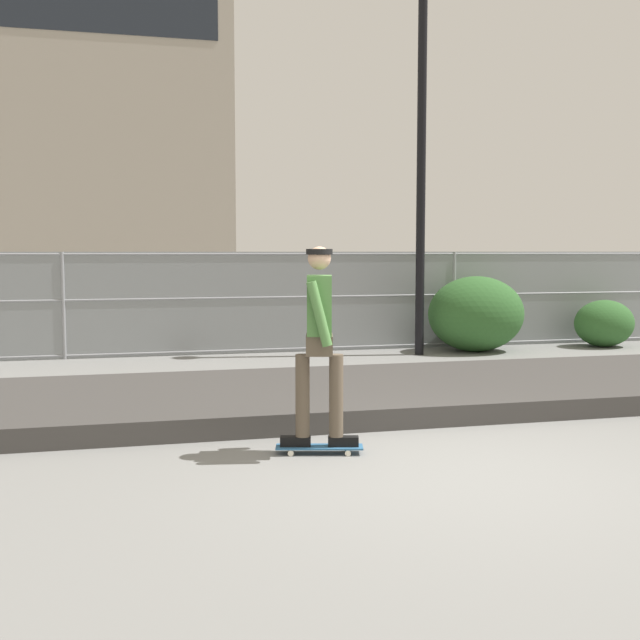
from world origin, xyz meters
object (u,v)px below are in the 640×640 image
(skateboard, at_px, (319,447))
(street_lamp, at_px, (422,111))
(shrub_center, at_px, (604,323))
(parked_car_mid, at_px, (252,299))
(parked_car_far, at_px, (528,294))
(shrub_left, at_px, (476,314))
(skater, at_px, (319,333))

(skateboard, xyz_separation_m, street_lamp, (3.46, 6.31, 4.25))
(shrub_center, bearing_deg, street_lamp, -176.96)
(parked_car_mid, xyz_separation_m, shrub_center, (6.40, -3.15, -0.38))
(skateboard, bearing_deg, shrub_center, 41.42)
(skateboard, relative_size, parked_car_far, 0.19)
(shrub_left, bearing_deg, shrub_center, 1.01)
(skater, xyz_separation_m, shrub_center, (7.39, 6.52, -0.66))
(street_lamp, distance_m, parked_car_mid, 5.43)
(skater, height_order, street_lamp, street_lamp)
(skater, distance_m, shrub_left, 7.97)
(skater, distance_m, parked_car_mid, 9.72)
(shrub_left, bearing_deg, parked_car_far, 49.36)
(street_lamp, bearing_deg, skateboard, -118.76)
(street_lamp, height_order, shrub_center, street_lamp)
(skater, bearing_deg, skateboard, -71.57)
(skater, xyz_separation_m, parked_car_mid, (0.98, 9.67, -0.28))
(shrub_left, distance_m, shrub_center, 2.75)
(skater, relative_size, parked_car_far, 0.41)
(skateboard, height_order, parked_car_mid, parked_car_mid)
(skateboard, xyz_separation_m, shrub_center, (7.39, 6.52, 0.40))
(parked_car_far, bearing_deg, skater, -127.49)
(skater, bearing_deg, shrub_center, 41.42)
(parked_car_mid, bearing_deg, parked_car_far, 2.34)
(parked_car_mid, xyz_separation_m, parked_car_far, (6.64, 0.27, 0.00))
(parked_car_mid, height_order, shrub_left, parked_car_mid)
(street_lamp, bearing_deg, skater, -118.76)
(parked_car_far, relative_size, shrub_left, 2.45)
(skateboard, bearing_deg, skater, 108.43)
(parked_car_mid, distance_m, parked_car_far, 6.65)
(shrub_center, bearing_deg, skateboard, -138.58)
(skater, bearing_deg, shrub_left, 54.32)
(skater, relative_size, shrub_center, 1.54)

